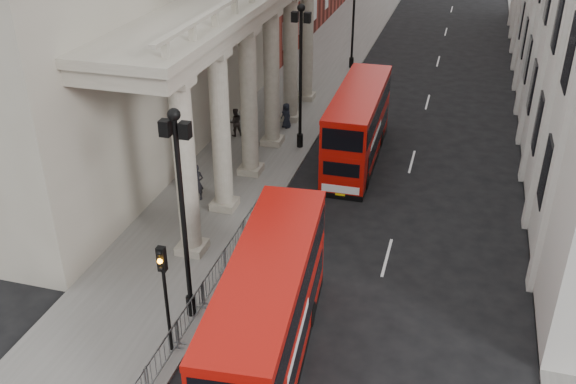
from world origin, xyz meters
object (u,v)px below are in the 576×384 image
(pedestrian_b, at_px, (235,122))
(pedestrian_c, at_px, (286,115))
(lamp_post_south, at_px, (182,204))
(lamp_post_mid, at_px, (301,68))
(pedestrian_a, at_px, (197,182))
(bus_near, at_px, (268,312))
(bus_far, at_px, (358,124))
(traffic_light, at_px, (164,281))
(lamp_post_north, at_px, (354,7))

(pedestrian_b, bearing_deg, pedestrian_c, -172.99)
(lamp_post_south, bearing_deg, pedestrian_c, 94.86)
(lamp_post_mid, bearing_deg, pedestrian_a, -113.57)
(bus_near, bearing_deg, bus_far, 85.13)
(bus_far, distance_m, pedestrian_a, 9.75)
(lamp_post_south, bearing_deg, traffic_light, -87.16)
(pedestrian_c, bearing_deg, pedestrian_a, -66.12)
(lamp_post_south, distance_m, traffic_light, 2.71)
(pedestrian_c, bearing_deg, traffic_light, -51.89)
(lamp_post_mid, distance_m, pedestrian_a, 9.11)
(lamp_post_south, height_order, pedestrian_a, lamp_post_south)
(lamp_post_south, distance_m, pedestrian_b, 17.49)
(pedestrian_c, bearing_deg, bus_far, 0.50)
(bus_near, xyz_separation_m, pedestrian_a, (-6.89, 10.04, -1.18))
(bus_near, height_order, pedestrian_a, bus_near)
(traffic_light, xyz_separation_m, bus_near, (3.49, 0.42, -0.87))
(bus_near, bearing_deg, lamp_post_south, 150.77)
(lamp_post_south, xyz_separation_m, bus_near, (3.59, -1.60, -2.67))
(lamp_post_mid, relative_size, bus_far, 0.86)
(lamp_post_north, height_order, pedestrian_c, lamp_post_north)
(traffic_light, relative_size, pedestrian_a, 2.30)
(lamp_post_south, relative_size, lamp_post_north, 1.00)
(bus_near, relative_size, pedestrian_c, 6.33)
(lamp_post_mid, xyz_separation_m, pedestrian_a, (-3.30, -7.56, -3.86))
(lamp_post_south, distance_m, bus_far, 15.96)
(traffic_light, xyz_separation_m, pedestrian_b, (-4.32, 18.53, -2.11))
(traffic_light, bearing_deg, lamp_post_mid, 90.32)
(traffic_light, distance_m, bus_near, 3.62)
(pedestrian_a, bearing_deg, pedestrian_b, 92.40)
(lamp_post_south, height_order, bus_far, lamp_post_south)
(lamp_post_north, distance_m, traffic_light, 34.07)
(traffic_light, bearing_deg, lamp_post_north, 90.17)
(traffic_light, bearing_deg, pedestrian_b, 103.12)
(pedestrian_a, bearing_deg, lamp_post_north, 77.92)
(lamp_post_south, bearing_deg, lamp_post_north, 90.00)
(traffic_light, bearing_deg, pedestrian_c, 94.66)
(lamp_post_north, height_order, traffic_light, lamp_post_north)
(bus_far, bearing_deg, lamp_post_mid, 168.37)
(lamp_post_mid, bearing_deg, bus_near, -78.48)
(bus_far, distance_m, pedestrian_b, 7.89)
(lamp_post_south, bearing_deg, pedestrian_a, 111.36)
(lamp_post_north, relative_size, bus_far, 0.86)
(lamp_post_south, height_order, pedestrian_c, lamp_post_south)
(lamp_post_mid, height_order, pedestrian_c, lamp_post_mid)
(lamp_post_north, bearing_deg, bus_far, -78.17)
(lamp_post_mid, relative_size, pedestrian_a, 4.46)
(pedestrian_b, bearing_deg, traffic_light, 71.48)
(lamp_post_south, relative_size, pedestrian_c, 5.22)
(lamp_post_south, relative_size, pedestrian_b, 4.74)
(pedestrian_a, distance_m, pedestrian_b, 8.13)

